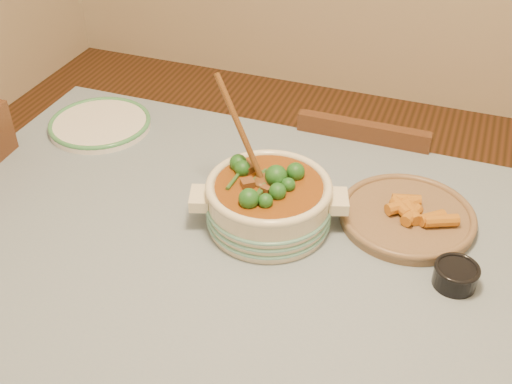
{
  "coord_description": "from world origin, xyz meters",
  "views": [
    {
      "loc": [
        0.36,
        -1.02,
        1.72
      ],
      "look_at": [
        -0.04,
        0.08,
        0.86
      ],
      "focal_mm": 45.0,
      "sensor_mm": 36.0,
      "label": 1
    }
  ],
  "objects_px": {
    "stew_casserole": "(269,199)",
    "condiment_bowl": "(456,274)",
    "fried_plate": "(407,214)",
    "chair_far": "(360,202)",
    "dining_table": "(262,280)",
    "white_plate": "(100,124)"
  },
  "relations": [
    {
      "from": "white_plate",
      "to": "chair_far",
      "type": "bearing_deg",
      "value": 22.38
    },
    {
      "from": "stew_casserole",
      "to": "fried_plate",
      "type": "xyz_separation_m",
      "value": [
        0.31,
        0.12,
        -0.05
      ]
    },
    {
      "from": "condiment_bowl",
      "to": "fried_plate",
      "type": "relative_size",
      "value": 0.26
    },
    {
      "from": "dining_table",
      "to": "white_plate",
      "type": "relative_size",
      "value": 5.58
    },
    {
      "from": "dining_table",
      "to": "chair_far",
      "type": "distance_m",
      "value": 0.68
    },
    {
      "from": "dining_table",
      "to": "fried_plate",
      "type": "distance_m",
      "value": 0.38
    },
    {
      "from": "dining_table",
      "to": "condiment_bowl",
      "type": "bearing_deg",
      "value": 5.73
    },
    {
      "from": "white_plate",
      "to": "condiment_bowl",
      "type": "distance_m",
      "value": 1.08
    },
    {
      "from": "condiment_bowl",
      "to": "chair_far",
      "type": "distance_m",
      "value": 0.75
    },
    {
      "from": "chair_far",
      "to": "stew_casserole",
      "type": "bearing_deg",
      "value": 77.05
    },
    {
      "from": "dining_table",
      "to": "white_plate",
      "type": "bearing_deg",
      "value": 151.47
    },
    {
      "from": "condiment_bowl",
      "to": "chair_far",
      "type": "height_order",
      "value": "chair_far"
    },
    {
      "from": "stew_casserole",
      "to": "condiment_bowl",
      "type": "relative_size",
      "value": 3.85
    },
    {
      "from": "stew_casserole",
      "to": "condiment_bowl",
      "type": "height_order",
      "value": "stew_casserole"
    },
    {
      "from": "dining_table",
      "to": "chair_far",
      "type": "xyz_separation_m",
      "value": [
        0.11,
        0.64,
        -0.21
      ]
    },
    {
      "from": "condiment_bowl",
      "to": "fried_plate",
      "type": "height_order",
      "value": "fried_plate"
    },
    {
      "from": "fried_plate",
      "to": "chair_far",
      "type": "relative_size",
      "value": 0.45
    },
    {
      "from": "condiment_bowl",
      "to": "fried_plate",
      "type": "xyz_separation_m",
      "value": [
        -0.13,
        0.18,
        -0.01
      ]
    },
    {
      "from": "stew_casserole",
      "to": "condiment_bowl",
      "type": "bearing_deg",
      "value": -6.93
    },
    {
      "from": "stew_casserole",
      "to": "dining_table",
      "type": "bearing_deg",
      "value": -78.94
    },
    {
      "from": "stew_casserole",
      "to": "fried_plate",
      "type": "distance_m",
      "value": 0.33
    },
    {
      "from": "condiment_bowl",
      "to": "stew_casserole",
      "type": "bearing_deg",
      "value": 173.07
    }
  ]
}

